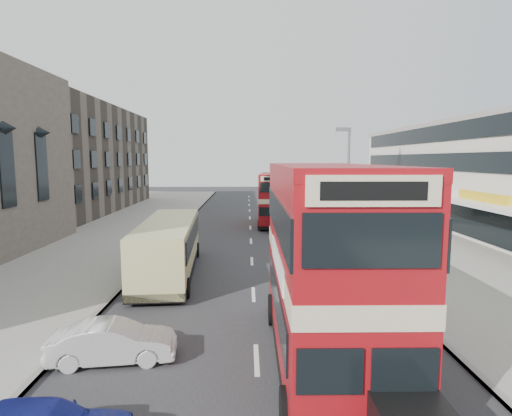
% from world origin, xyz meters
% --- Properties ---
extents(ground, '(160.00, 160.00, 0.00)m').
position_xyz_m(ground, '(0.00, 0.00, 0.00)').
color(ground, '#28282B').
rests_on(ground, ground).
extents(road_surface, '(12.00, 90.00, 0.01)m').
position_xyz_m(road_surface, '(0.00, 20.00, 0.01)').
color(road_surface, '#28282B').
rests_on(road_surface, ground).
extents(pavement_right, '(12.00, 90.00, 0.15)m').
position_xyz_m(pavement_right, '(12.00, 20.00, 0.07)').
color(pavement_right, gray).
rests_on(pavement_right, ground).
extents(pavement_left, '(12.00, 90.00, 0.15)m').
position_xyz_m(pavement_left, '(-12.00, 20.00, 0.07)').
color(pavement_left, gray).
rests_on(pavement_left, ground).
extents(kerb_left, '(0.20, 90.00, 0.16)m').
position_xyz_m(kerb_left, '(-6.10, 20.00, 0.07)').
color(kerb_left, gray).
rests_on(kerb_left, ground).
extents(kerb_right, '(0.20, 90.00, 0.16)m').
position_xyz_m(kerb_right, '(6.10, 20.00, 0.07)').
color(kerb_right, gray).
rests_on(kerb_right, ground).
extents(brick_terrace, '(14.00, 28.00, 12.00)m').
position_xyz_m(brick_terrace, '(-22.00, 38.00, 6.00)').
color(brick_terrace, '#66594C').
rests_on(brick_terrace, ground).
extents(commercial_row, '(9.90, 46.20, 9.30)m').
position_xyz_m(commercial_row, '(19.95, 22.00, 4.70)').
color(commercial_row, beige).
rests_on(commercial_row, ground).
extents(street_lamp, '(1.00, 0.20, 8.12)m').
position_xyz_m(street_lamp, '(6.52, 18.00, 4.78)').
color(street_lamp, slate).
rests_on(street_lamp, ground).
extents(bus_main, '(2.91, 10.32, 5.67)m').
position_xyz_m(bus_main, '(2.00, 1.78, 2.99)').
color(bus_main, black).
rests_on(bus_main, ground).
extents(bus_second, '(2.99, 8.49, 4.58)m').
position_xyz_m(bus_second, '(2.13, 27.31, 2.41)').
color(bus_second, black).
rests_on(bus_second, ground).
extents(coach, '(3.16, 10.11, 2.64)m').
position_xyz_m(coach, '(-4.36, 11.32, 1.56)').
color(coach, black).
rests_on(coach, ground).
extents(car_left_front, '(3.79, 1.69, 1.21)m').
position_xyz_m(car_left_front, '(-4.28, 2.00, 0.60)').
color(car_left_front, silver).
rests_on(car_left_front, ground).
extents(car_right_a, '(4.21, 1.84, 1.20)m').
position_xyz_m(car_right_a, '(4.46, 16.57, 0.60)').
color(car_right_a, maroon).
rests_on(car_right_a, ground).
extents(car_right_b, '(4.22, 1.97, 1.17)m').
position_xyz_m(car_right_b, '(4.79, 21.07, 0.58)').
color(car_right_b, orange).
rests_on(car_right_b, ground).
extents(car_right_c, '(4.07, 2.05, 1.33)m').
position_xyz_m(car_right_c, '(5.58, 33.48, 0.66)').
color(car_right_c, '#5384A7').
rests_on(car_right_c, ground).
extents(pedestrian_near, '(0.75, 0.73, 1.70)m').
position_xyz_m(pedestrian_near, '(7.99, 12.26, 1.00)').
color(pedestrian_near, gray).
rests_on(pedestrian_near, pavement_right).
extents(pedestrian_far, '(1.01, 0.51, 1.65)m').
position_xyz_m(pedestrian_far, '(8.97, 30.89, 0.98)').
color(pedestrian_far, gray).
rests_on(pedestrian_far, pavement_right).
extents(cyclist, '(0.64, 1.72, 2.04)m').
position_xyz_m(cyclist, '(4.46, 21.85, 0.69)').
color(cyclist, gray).
rests_on(cyclist, ground).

